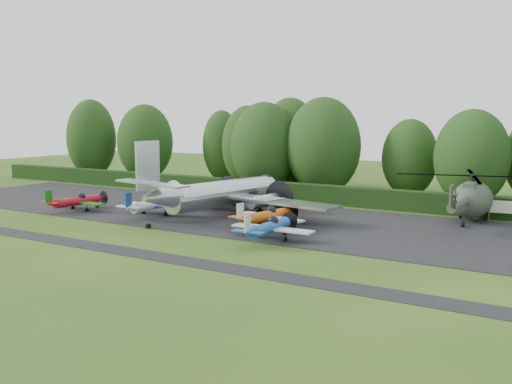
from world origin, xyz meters
The scene contains 20 objects.
ground centered at (0.00, 0.00, 0.00)m, with size 160.00×160.00×0.00m, color #294914.
apron centered at (0.00, 10.00, 0.00)m, with size 70.00×18.00×0.01m, color black.
taxiway_verge centered at (0.00, -6.00, 0.00)m, with size 70.00×2.00×0.00m, color black.
hedgerow centered at (0.00, 21.00, 0.00)m, with size 90.00×1.60×2.00m, color black.
transport_plane centered at (0.92, 9.49, 2.11)m, with size 23.58×18.08×7.56m.
light_plane_red centered at (-12.62, 4.09, 1.01)m, with size 6.29×6.61×2.42m.
light_plane_white centered at (-4.43, 5.81, 1.10)m, with size 6.89×7.24×2.65m.
light_plane_orange centered at (7.71, 6.30, 1.04)m, with size 6.48×6.82×2.49m.
light_plane_blue centered at (10.38, 2.03, 1.05)m, with size 6.56×6.90×2.52m.
helicopter centered at (21.78, 18.26, 2.26)m, with size 13.04×15.26×4.20m.
sign_board centered at (24.78, 19.01, 1.32)m, with size 3.47×0.13×1.95m.
tree_1 centered at (-15.53, 33.57, 5.07)m, with size 5.57×5.57×10.17m.
tree_2 centered at (-9.08, 30.25, 5.34)m, with size 6.90×6.90×10.71m.
tree_3 centered at (-25.83, 28.80, 5.50)m, with size 8.09×8.09×11.02m.
tree_5 centered at (3.07, 27.72, 5.77)m, with size 8.88×8.88×11.56m.
tree_7 centered at (12.38, 31.27, 4.49)m, with size 6.37×6.37×9.00m.
tree_8 centered at (-2.81, 30.43, 5.81)m, with size 7.76×7.76×11.65m.
tree_9 centered at (19.82, 27.97, 5.02)m, with size 7.70×7.70×10.06m.
tree_10 centered at (-4.17, 26.19, 5.52)m, with size 8.25×8.25×11.06m.
tree_11 centered at (-35.05, 27.06, 5.90)m, with size 7.35×7.35×11.83m.
Camera 1 is at (31.08, -34.38, 9.32)m, focal length 40.00 mm.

